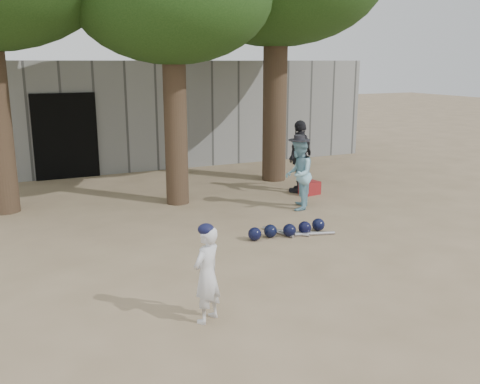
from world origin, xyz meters
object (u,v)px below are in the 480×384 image
boy_player (207,275)px  spectator_dark (300,156)px  red_bag (310,188)px  spectator_blue (298,174)px

boy_player → spectator_dark: 6.66m
spectator_dark → red_bag: size_ratio=3.99×
boy_player → spectator_dark: bearing=-162.4°
boy_player → spectator_blue: (3.50, 3.79, 0.15)m
spectator_dark → red_bag: (0.09, -0.31, -0.69)m
spectator_dark → red_bag: spectator_dark is taller
spectator_dark → boy_player: bearing=16.6°
spectator_blue → red_bag: spectator_blue is taller
spectator_dark → spectator_blue: bearing=24.6°
boy_player → spectator_dark: spectator_dark is taller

